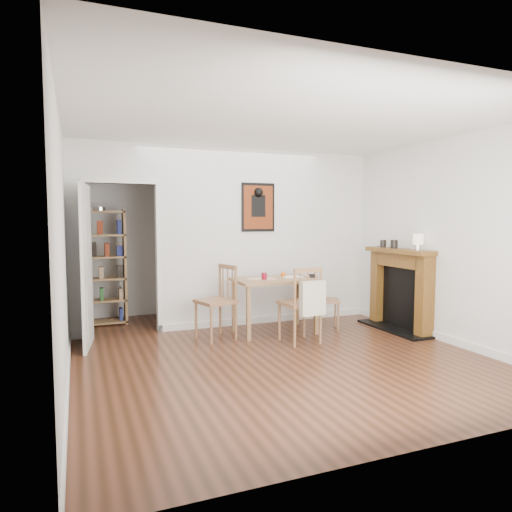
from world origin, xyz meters
name	(u,v)px	position (x,y,z in m)	size (l,w,h in m)	color
ground	(268,349)	(0.00, 0.00, 0.00)	(5.20, 5.20, 0.00)	#592E1C
room_shell	(239,238)	(0.10, 1.34, 1.30)	(5.20, 5.20, 5.20)	silver
dining_table	(275,285)	(0.41, 0.74, 0.67)	(1.11, 0.71, 0.76)	#9B7548
chair_left	(216,302)	(-0.45, 0.71, 0.49)	(0.60, 0.60, 0.98)	#A1734A
chair_right	(325,300)	(1.18, 0.69, 0.41)	(0.56, 0.53, 0.80)	#A1734A
chair_front	(300,304)	(0.51, 0.15, 0.50)	(0.53, 0.59, 0.98)	#A1734A
bookshelf	(101,268)	(-1.80, 2.13, 0.85)	(0.72, 0.29, 1.72)	#9B7548
fireplace	(401,287)	(2.16, 0.25, 0.62)	(0.45, 1.25, 1.16)	brown
red_glass	(264,276)	(0.23, 0.68, 0.81)	(0.07, 0.07, 0.10)	maroon
orange_fruit	(283,274)	(0.58, 0.83, 0.79)	(0.07, 0.07, 0.07)	#DB570B
placemat	(261,278)	(0.23, 0.79, 0.76)	(0.38, 0.29, 0.00)	beige
notebook	(292,277)	(0.69, 0.77, 0.76)	(0.27, 0.19, 0.01)	white
mantel_lamp	(418,240)	(2.11, -0.13, 1.30)	(0.14, 0.14, 0.22)	silver
ceramic_jar_a	(394,244)	(2.09, 0.33, 1.22)	(0.10, 0.10, 0.12)	black
ceramic_jar_b	(383,244)	(2.09, 0.59, 1.22)	(0.09, 0.09, 0.11)	black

